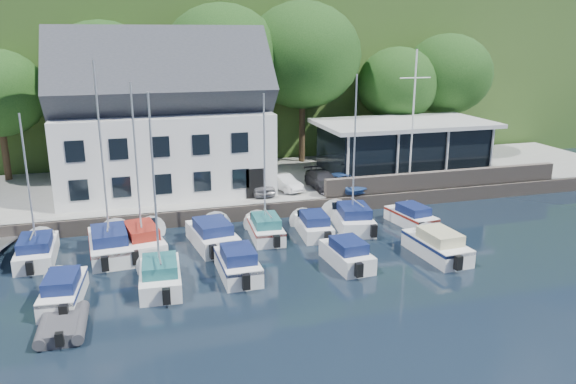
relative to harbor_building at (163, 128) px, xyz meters
name	(u,v)px	position (x,y,z in m)	size (l,w,h in m)	color
ground	(347,287)	(7.00, -16.50, -5.35)	(180.00, 180.00, 0.00)	black
quay	(260,185)	(7.00, 1.00, -4.85)	(60.00, 13.00, 1.00)	gray
quay_face	(284,210)	(7.00, -5.50, -4.85)	(60.00, 0.30, 1.00)	#62574E
hillside	(189,59)	(7.00, 45.50, 2.65)	(160.00, 75.00, 16.00)	#2D4C1C
field_patch	(231,3)	(15.00, 53.50, 10.80)	(50.00, 30.00, 0.30)	#607138
harbor_building	(163,128)	(0.00, 0.00, 0.00)	(14.40, 8.20, 8.70)	white
club_pavilion	(403,148)	(18.00, -0.50, -2.30)	(13.20, 7.20, 4.10)	black
seawall	(444,179)	(19.00, -5.10, -3.75)	(18.00, 0.50, 1.20)	#62574E
gangway	(1,255)	(-9.50, -7.50, -5.35)	(1.20, 6.00, 1.40)	silver
car_silver	(260,183)	(6.10, -2.74, -3.71)	(1.50, 3.74, 1.27)	#A5A5A9
car_white	(284,182)	(7.84, -2.62, -3.81)	(1.15, 3.30, 1.09)	silver
car_dgrey	(323,180)	(10.60, -3.00, -3.74)	(1.71, 4.20, 1.22)	#302F35
car_blue	(343,182)	(11.81, -3.76, -3.75)	(1.37, 3.48, 1.19)	#305393
flagpole	(413,120)	(16.79, -4.04, 0.43)	(2.29, 0.20, 9.55)	white
tree_0	(0,116)	(-11.22, 5.97, 0.44)	(7.02, 7.02, 9.59)	black
tree_1	(105,99)	(-3.81, 5.57, 1.43)	(8.46, 8.46, 11.57)	black
tree_2	(223,87)	(5.17, 5.74, 2.10)	(9.44, 9.44, 12.90)	black
tree_3	(302,83)	(11.84, 5.89, 2.23)	(9.63, 9.63, 13.16)	black
tree_4	(397,103)	(20.10, 5.00, 0.41)	(6.97, 6.97, 9.53)	black
tree_5	(446,95)	(24.97, 5.21, 0.95)	(7.76, 7.76, 10.61)	black
boat_r1_0	(28,184)	(-7.47, -8.83, -1.18)	(2.01, 6.14, 8.34)	white
boat_r1_1	(103,170)	(-3.76, -9.20, -0.58)	(2.28, 6.82, 9.53)	white
boat_r1_2	(137,169)	(-2.08, -8.80, -0.78)	(1.96, 6.73, 9.13)	white
boat_r1_3	(212,233)	(1.75, -9.31, -4.58)	(2.24, 6.28, 1.54)	white
boat_r1_4	(264,168)	(4.94, -8.85, -1.13)	(1.85, 5.65, 8.43)	white
boat_r1_5	(313,223)	(7.82, -9.07, -4.67)	(1.80, 5.55, 1.35)	white
boat_r1_6	(354,155)	(10.47, -8.74, -0.74)	(2.19, 6.18, 9.22)	white
boat_r1_7	(411,215)	(14.22, -9.25, -4.67)	(1.69, 5.33, 1.36)	white
boat_r2_0	(63,288)	(-5.68, -14.43, -4.63)	(1.71, 5.59, 1.43)	white
boat_r2_1	(155,197)	(-1.44, -14.00, -0.90)	(2.04, 5.80, 8.91)	white
boat_r2_2	(238,261)	(2.33, -13.73, -4.58)	(1.92, 5.40, 1.53)	white
boat_r2_3	(347,252)	(8.00, -13.98, -4.62)	(1.80, 5.10, 1.45)	white
boat_r2_4	(437,243)	(13.08, -14.22, -4.59)	(1.99, 6.12, 1.52)	white
dinghy_1	(63,323)	(-5.49, -17.11, -4.98)	(1.92, 3.20, 0.75)	#39393E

